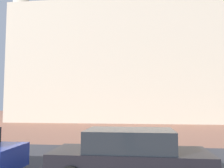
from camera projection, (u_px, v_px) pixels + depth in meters
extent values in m
plane|color=#93604C|center=(98.00, 158.00, 9.86)|extent=(120.00, 120.00, 0.00)
cube|color=#38383D|center=(93.00, 165.00, 8.75)|extent=(120.00, 7.85, 0.00)
cube|color=#B2A893|center=(123.00, 68.00, 34.16)|extent=(27.40, 14.36, 14.64)
cube|color=#4C515B|center=(123.00, 10.00, 34.85)|extent=(25.21, 13.21, 2.40)
cube|color=#B2A893|center=(114.00, 14.00, 34.96)|extent=(5.68, 5.68, 30.65)
cylinder|color=#B2A893|center=(23.00, 52.00, 30.10)|extent=(2.80, 2.80, 17.38)
cube|color=black|center=(130.00, 163.00, 6.92)|extent=(4.51, 1.79, 0.72)
cube|color=black|center=(130.00, 140.00, 6.97)|extent=(2.53, 1.58, 0.60)
cylinder|color=black|center=(178.00, 164.00, 7.61)|extent=(0.64, 0.22, 0.64)
cylinder|color=black|center=(86.00, 161.00, 7.96)|extent=(0.64, 0.22, 0.64)
cylinder|color=black|center=(8.00, 159.00, 8.27)|extent=(0.64, 0.22, 0.64)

